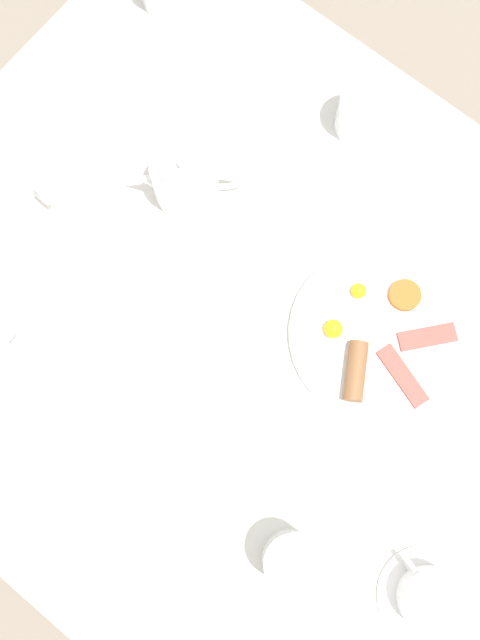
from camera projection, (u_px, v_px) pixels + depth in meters
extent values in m
plane|color=gray|center=(240.00, 386.00, 1.94)|extent=(8.00, 8.00, 0.00)
cube|color=silver|center=(240.00, 325.00, 1.22)|extent=(1.06, 1.22, 0.03)
cylinder|color=brown|center=(181.00, 57.00, 1.75)|extent=(0.04, 0.04, 0.72)
cylinder|color=white|center=(379.00, 335.00, 1.20)|extent=(0.29, 0.29, 0.01)
cylinder|color=white|center=(358.00, 292.00, 1.20)|extent=(0.06, 0.06, 0.00)
sphere|color=yellow|center=(359.00, 291.00, 1.19)|extent=(0.03, 0.03, 0.03)
cylinder|color=white|center=(332.00, 330.00, 1.19)|extent=(0.06, 0.06, 0.00)
sphere|color=yellow|center=(333.00, 329.00, 1.18)|extent=(0.03, 0.03, 0.03)
cylinder|color=brown|center=(356.00, 371.00, 1.16)|extent=(0.10, 0.07, 0.03)
cube|color=#B74C42|center=(403.00, 376.00, 1.17)|extent=(0.06, 0.11, 0.01)
cube|color=#B74C42|center=(427.00, 337.00, 1.19)|extent=(0.09, 0.08, 0.01)
cylinder|color=#D16023|center=(405.00, 295.00, 1.20)|extent=(0.05, 0.05, 0.01)
cylinder|color=white|center=(185.00, 180.00, 1.21)|extent=(0.11, 0.11, 0.10)
cylinder|color=white|center=(183.00, 165.00, 1.15)|extent=(0.08, 0.08, 0.01)
sphere|color=white|center=(182.00, 162.00, 1.14)|extent=(0.02, 0.02, 0.02)
cone|color=white|center=(141.00, 178.00, 1.20)|extent=(0.05, 0.06, 0.05)
torus|color=white|center=(221.00, 178.00, 1.21)|extent=(0.06, 0.07, 0.08)
cylinder|color=white|center=(10.00, 161.00, 1.21)|extent=(0.11, 0.11, 0.10)
cylinder|color=white|center=(0.00, 146.00, 1.16)|extent=(0.08, 0.08, 0.01)
torus|color=white|center=(33.00, 185.00, 1.20)|extent=(0.02, 0.08, 0.08)
cylinder|color=white|center=(426.00, 596.00, 1.11)|extent=(0.15, 0.15, 0.01)
cylinder|color=white|center=(431.00, 600.00, 1.08)|extent=(0.09, 0.09, 0.06)
cylinder|color=tan|center=(430.00, 599.00, 1.08)|extent=(0.08, 0.08, 0.05)
torus|color=white|center=(412.00, 569.00, 1.09)|extent=(0.02, 0.04, 0.04)
cylinder|color=white|center=(0.00, 372.00, 1.18)|extent=(0.15, 0.15, 0.01)
torus|color=white|center=(12.00, 342.00, 1.16)|extent=(0.04, 0.01, 0.04)
cylinder|color=white|center=(362.00, 111.00, 1.24)|extent=(0.08, 0.08, 0.10)
cylinder|color=white|center=(291.00, 561.00, 1.07)|extent=(0.08, 0.08, 0.11)
cube|color=silver|center=(138.00, 570.00, 1.12)|extent=(0.18, 0.08, 0.00)
cube|color=silver|center=(237.00, 88.00, 1.30)|extent=(0.13, 0.10, 0.00)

